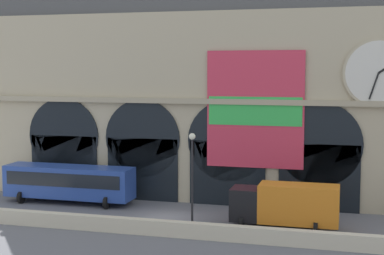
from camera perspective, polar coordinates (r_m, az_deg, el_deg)
ground_plane at (r=44.91m, az=-2.55°, el=-8.68°), size 200.00×200.00×0.00m
quay_parapet_wall at (r=40.37m, az=-4.68°, el=-9.59°), size 90.00×0.70×1.03m
station_building at (r=50.53m, az=0.02°, el=3.82°), size 38.19×5.06×19.56m
bus_midwest at (r=50.09m, az=-11.88°, el=-5.20°), size 11.00×3.25×3.10m
box_truck_mideast at (r=42.00m, az=9.11°, el=-7.37°), size 7.50×2.91×3.12m
street_lamp_quayside at (r=39.33m, az=0.01°, el=-4.16°), size 0.44×0.44×6.90m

